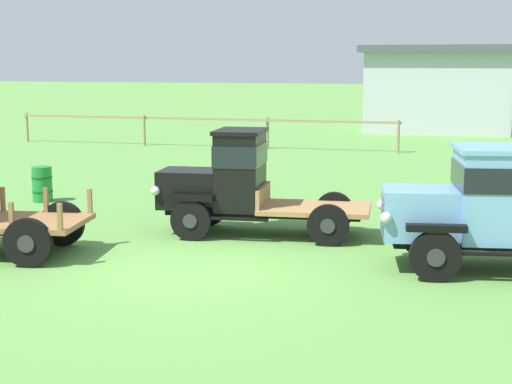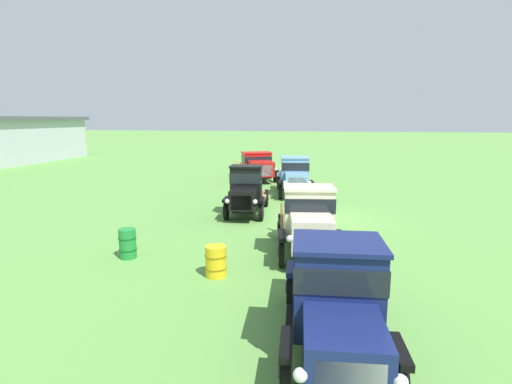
# 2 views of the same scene
# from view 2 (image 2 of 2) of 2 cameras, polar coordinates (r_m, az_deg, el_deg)

# --- Properties ---
(ground_plane) EXTENTS (240.00, 240.00, 0.00)m
(ground_plane) POSITION_cam_2_polar(r_m,az_deg,el_deg) (17.70, 8.62, -3.79)
(ground_plane) COLOR #5B9342
(vintage_truck_foreground_near) EXTENTS (5.08, 2.26, 2.21)m
(vintage_truck_foreground_near) POSITION_cam_2_polar(r_m,az_deg,el_deg) (7.90, 11.17, -13.75)
(vintage_truck_foreground_near) COLOR black
(vintage_truck_foreground_near) RESTS_ON ground
(vintage_truck_second_in_line) EXTENTS (4.65, 2.42, 2.25)m
(vintage_truck_second_in_line) POSITION_cam_2_polar(r_m,az_deg,el_deg) (12.59, 7.53, -4.03)
(vintage_truck_second_in_line) COLOR black
(vintage_truck_second_in_line) RESTS_ON ground
(vintage_truck_midrow_center) EXTENTS (4.68, 2.04, 2.26)m
(vintage_truck_midrow_center) POSITION_cam_2_polar(r_m,az_deg,el_deg) (17.85, -1.41, 0.16)
(vintage_truck_midrow_center) COLOR black
(vintage_truck_midrow_center) RESTS_ON ground
(vintage_truck_far_side) EXTENTS (4.76, 2.51, 2.22)m
(vintage_truck_far_side) POSITION_cam_2_polar(r_m,az_deg,el_deg) (22.93, 5.49, 2.42)
(vintage_truck_far_side) COLOR black
(vintage_truck_far_side) RESTS_ON ground
(vintage_truck_back_of_row) EXTENTS (5.88, 4.00, 2.01)m
(vintage_truck_back_of_row) POSITION_cam_2_polar(r_m,az_deg,el_deg) (27.96, 0.17, 3.78)
(vintage_truck_back_of_row) COLOR black
(vintage_truck_back_of_row) RESTS_ON ground
(oil_drum_beside_row) EXTENTS (0.61, 0.61, 0.87)m
(oil_drum_beside_row) POSITION_cam_2_polar(r_m,az_deg,el_deg) (11.25, -5.75, -9.81)
(oil_drum_beside_row) COLOR gold
(oil_drum_beside_row) RESTS_ON ground
(oil_drum_near_fence) EXTENTS (0.55, 0.55, 0.94)m
(oil_drum_near_fence) POSITION_cam_2_polar(r_m,az_deg,el_deg) (13.21, -17.86, -7.01)
(oil_drum_near_fence) COLOR #1E7F33
(oil_drum_near_fence) RESTS_ON ground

